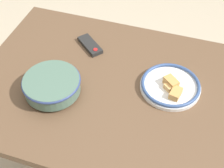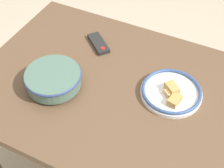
{
  "view_description": "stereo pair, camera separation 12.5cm",
  "coord_description": "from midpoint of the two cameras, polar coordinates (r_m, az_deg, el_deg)",
  "views": [
    {
      "loc": [
        0.24,
        -0.87,
        1.77
      ],
      "look_at": [
        -0.04,
        -0.02,
        0.79
      ],
      "focal_mm": 50.0,
      "sensor_mm": 36.0,
      "label": 1
    },
    {
      "loc": [
        0.35,
        -0.82,
        1.77
      ],
      "look_at": [
        -0.04,
        -0.02,
        0.79
      ],
      "focal_mm": 50.0,
      "sensor_mm": 36.0,
      "label": 2
    }
  ],
  "objects": [
    {
      "name": "food_plate",
      "position": [
        1.35,
        13.44,
        -1.56
      ],
      "size": [
        0.26,
        0.26,
        0.06
      ],
      "color": "white",
      "rests_on": "dining_table"
    },
    {
      "name": "noodle_bowl",
      "position": [
        1.34,
        -8.1,
        0.84
      ],
      "size": [
        0.25,
        0.25,
        0.08
      ],
      "color": "#4C6B5B",
      "rests_on": "dining_table"
    },
    {
      "name": "dining_table",
      "position": [
        1.42,
        4.3,
        -3.45
      ],
      "size": [
        1.31,
        0.88,
        0.75
      ],
      "color": "brown",
      "rests_on": "ground_plane"
    },
    {
      "name": "tv_remote",
      "position": [
        1.55,
        -0.16,
        7.33
      ],
      "size": [
        0.16,
        0.14,
        0.02
      ],
      "rotation": [
        0.0,
        0.0,
        4.01
      ],
      "color": "black",
      "rests_on": "dining_table"
    }
  ]
}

